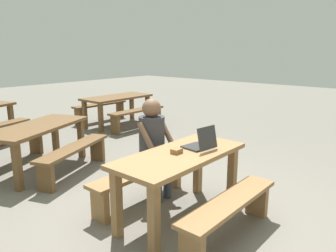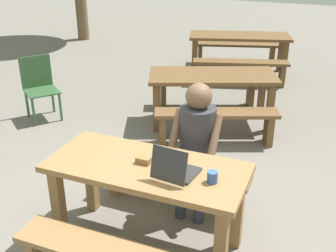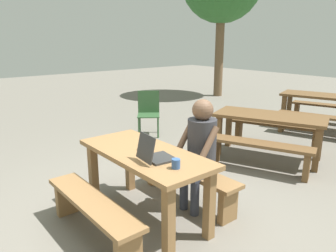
% 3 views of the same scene
% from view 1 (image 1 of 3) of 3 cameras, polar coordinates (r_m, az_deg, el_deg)
% --- Properties ---
extents(ground_plane, '(30.00, 30.00, 0.00)m').
position_cam_1_polar(ground_plane, '(3.85, 2.10, -15.87)').
color(ground_plane, slate).
extents(picnic_table_front, '(1.61, 0.72, 0.78)m').
position_cam_1_polar(picnic_table_front, '(3.58, 2.18, -6.89)').
color(picnic_table_front, olive).
rests_on(picnic_table_front, ground).
extents(bench_near, '(1.46, 0.30, 0.43)m').
position_cam_1_polar(bench_near, '(3.39, 10.82, -14.37)').
color(bench_near, olive).
rests_on(bench_near, ground).
extents(bench_far, '(1.46, 0.30, 0.43)m').
position_cam_1_polar(bench_far, '(4.09, -4.91, -9.18)').
color(bench_far, olive).
rests_on(bench_far, ground).
extents(laptop, '(0.32, 0.35, 0.27)m').
position_cam_1_polar(laptop, '(3.68, 5.83, -3.06)').
color(laptop, '#2D2D2D').
rests_on(laptop, picnic_table_front).
extents(small_pouch, '(0.12, 0.09, 0.05)m').
position_cam_1_polar(small_pouch, '(3.52, 1.53, -4.42)').
color(small_pouch, olive).
rests_on(small_pouch, picnic_table_front).
extents(coffee_mug, '(0.08, 0.08, 0.09)m').
position_cam_1_polar(coffee_mug, '(3.93, 7.83, -2.35)').
color(coffee_mug, '#335693').
rests_on(coffee_mug, picnic_table_front).
extents(person_seated, '(0.44, 0.42, 1.29)m').
position_cam_1_polar(person_seated, '(4.08, -2.56, -2.62)').
color(person_seated, '#333847').
rests_on(person_seated, ground).
extents(picnic_table_mid, '(1.77, 0.82, 0.73)m').
position_cam_1_polar(picnic_table_mid, '(8.30, -8.94, 4.45)').
color(picnic_table_mid, brown).
rests_on(picnic_table_mid, ground).
extents(bench_mid_south, '(1.59, 0.31, 0.48)m').
position_cam_1_polar(bench_mid_south, '(7.83, -5.47, 2.01)').
color(bench_mid_south, brown).
rests_on(bench_mid_south, ground).
extents(bench_mid_north, '(1.59, 0.31, 0.48)m').
position_cam_1_polar(bench_mid_north, '(8.88, -11.88, 3.12)').
color(bench_mid_north, brown).
rests_on(bench_mid_north, ground).
extents(picnic_table_rear, '(1.87, 1.34, 0.73)m').
position_cam_1_polar(picnic_table_rear, '(5.46, -22.03, -1.08)').
color(picnic_table_rear, brown).
rests_on(picnic_table_rear, ground).
extents(bench_rear_south, '(1.55, 0.86, 0.45)m').
position_cam_1_polar(bench_rear_south, '(5.15, -16.22, -4.73)').
color(bench_rear_south, brown).
rests_on(bench_rear_south, ground).
extents(bench_rear_north, '(1.55, 0.86, 0.45)m').
position_cam_1_polar(bench_rear_north, '(5.96, -26.56, -3.18)').
color(bench_rear_north, brown).
rests_on(bench_rear_north, ground).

